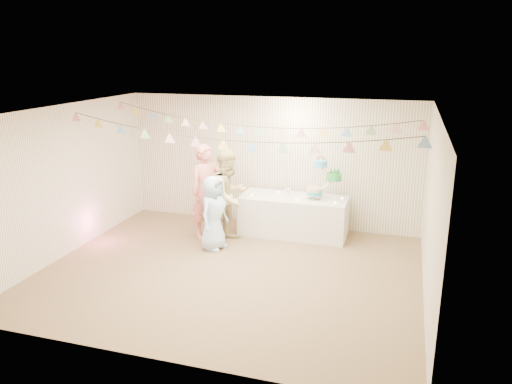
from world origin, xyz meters
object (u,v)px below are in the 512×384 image
(person_adult_a, at_px, (207,191))
(person_adult_b, at_px, (229,196))
(cake_stand, at_px, (324,180))
(person_child, at_px, (214,213))
(table, at_px, (293,216))

(person_adult_a, relative_size, person_adult_b, 1.03)
(cake_stand, bearing_deg, person_adult_a, -163.32)
(cake_stand, distance_m, person_child, 2.16)
(table, xyz_separation_m, cake_stand, (0.55, 0.05, 0.75))
(table, xyz_separation_m, person_adult_b, (-1.07, -0.68, 0.50))
(table, height_order, cake_stand, cake_stand)
(person_adult_a, bearing_deg, cake_stand, -36.11)
(person_adult_b, relative_size, person_child, 1.30)
(person_child, bearing_deg, person_adult_b, -4.85)
(table, distance_m, cake_stand, 0.93)
(person_adult_b, xyz_separation_m, person_child, (-0.14, -0.43, -0.20))
(table, bearing_deg, person_adult_a, -159.52)
(cake_stand, bearing_deg, table, -174.81)
(cake_stand, height_order, person_adult_b, person_adult_b)
(cake_stand, xyz_separation_m, person_child, (-1.76, -1.16, -0.46))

